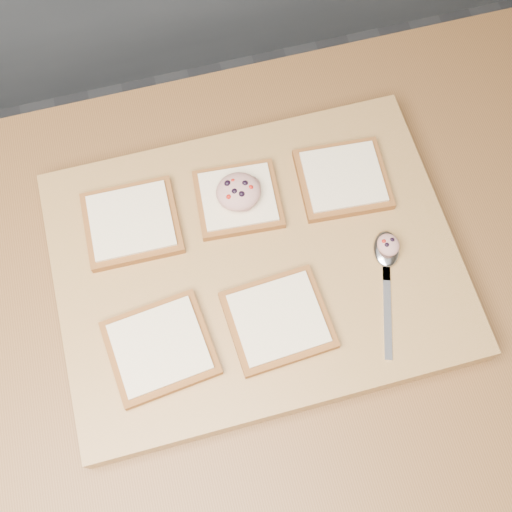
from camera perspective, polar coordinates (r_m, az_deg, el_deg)
The scene contains 11 objects.
ground at distance 1.76m, azimuth -5.19°, elevation -14.66°, with size 4.00×4.00×0.00m, color #515459.
island_counter at distance 1.32m, azimuth -6.89°, elevation -12.16°, with size 2.00×0.80×0.90m.
cutting_board at distance 0.88m, azimuth -0.00°, elevation -0.82°, with size 0.54×0.41×0.04m, color #AC7C49.
bread_far_left at distance 0.89m, azimuth -10.99°, elevation 2.92°, with size 0.13×0.12×0.02m.
bread_far_center at distance 0.89m, azimuth -1.61°, elevation 5.10°, with size 0.12×0.11×0.02m.
bread_far_right at distance 0.91m, azimuth 7.72°, elevation 6.81°, with size 0.13×0.12×0.02m.
bread_near_left at distance 0.82m, azimuth -8.51°, elevation -8.08°, with size 0.14×0.13×0.02m.
bread_near_center at distance 0.82m, azimuth 1.98°, elevation -5.70°, with size 0.13×0.12×0.02m.
tuna_salad_dollop at distance 0.87m, azimuth -1.57°, elevation 5.74°, with size 0.06×0.06×0.03m.
spoon at distance 0.87m, azimuth 11.52°, elevation -0.18°, with size 0.08×0.18×0.01m.
spoon_salad at distance 0.86m, azimuth 11.68°, elevation 0.99°, with size 0.03×0.03×0.02m.
Camera 1 is at (0.09, -0.25, 1.74)m, focal length 45.00 mm.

